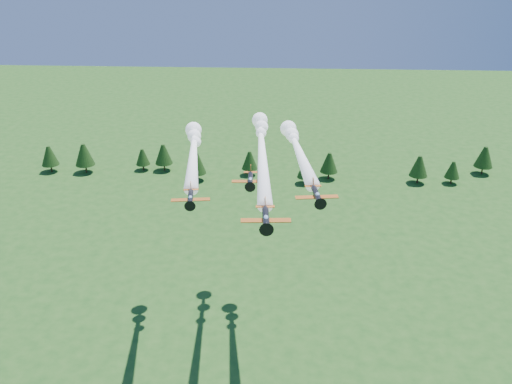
# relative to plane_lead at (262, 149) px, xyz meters

# --- Properties ---
(plane_lead) EXTENTS (9.16, 57.38, 3.70)m
(plane_lead) POSITION_rel_plane_lead_xyz_m (0.00, 0.00, 0.00)
(plane_lead) COLOR black
(plane_lead) RESTS_ON ground
(plane_left) EXTENTS (10.09, 41.78, 3.70)m
(plane_left) POSITION_rel_plane_lead_xyz_m (-14.25, 0.07, -0.55)
(plane_left) COLOR black
(plane_left) RESTS_ON ground
(plane_right) EXTENTS (10.30, 42.02, 3.70)m
(plane_right) POSITION_rel_plane_lead_xyz_m (7.39, 2.06, -0.44)
(plane_right) COLOR black
(plane_right) RESTS_ON ground
(plane_slot) EXTENTS (6.86, 7.47, 2.42)m
(plane_slot) POSITION_rel_plane_lead_xyz_m (-1.39, -15.30, -0.42)
(plane_slot) COLOR black
(plane_slot) RESTS_ON ground
(treeline) EXTENTS (169.86, 19.16, 11.33)m
(treeline) POSITION_rel_plane_lead_xyz_m (-6.89, 85.73, -35.52)
(treeline) COLOR #382314
(treeline) RESTS_ON ground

